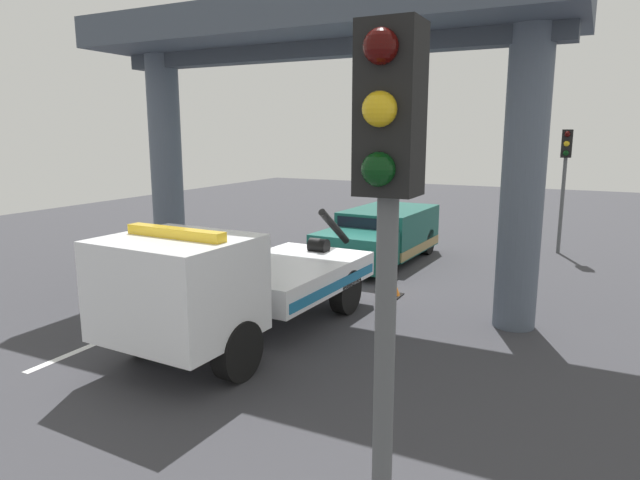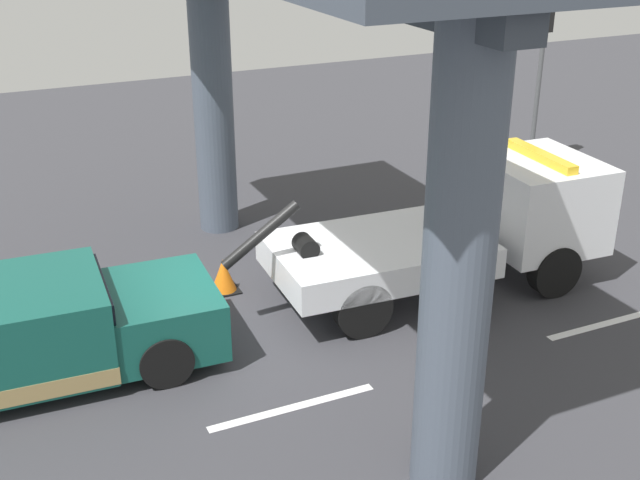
{
  "view_description": "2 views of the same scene",
  "coord_description": "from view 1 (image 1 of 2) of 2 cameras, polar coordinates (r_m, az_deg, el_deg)",
  "views": [
    {
      "loc": [
        12.84,
        5.94,
        3.97
      ],
      "look_at": [
        -0.09,
        -0.56,
        1.16
      ],
      "focal_mm": 31.07,
      "sensor_mm": 36.0,
      "label": 1
    },
    {
      "loc": [
        -3.75,
        -11.54,
        7.04
      ],
      "look_at": [
        1.47,
        -0.14,
        1.51
      ],
      "focal_mm": 45.45,
      "sensor_mm": 36.0,
      "label": 2
    }
  ],
  "objects": [
    {
      "name": "ground_plane",
      "position": [
        14.7,
        1.79,
        -4.88
      ],
      "size": [
        60.0,
        40.0,
        0.1
      ],
      "primitive_type": "cube",
      "color": "#38383D"
    },
    {
      "name": "lane_stripe_west",
      "position": [
        20.98,
        2.75,
        0.08
      ],
      "size": [
        2.6,
        0.16,
        0.01
      ],
      "primitive_type": "cube",
      "color": "silver",
      "rests_on": "ground"
    },
    {
      "name": "traffic_cone_orange",
      "position": [
        13.8,
        7.28,
        -4.48
      ],
      "size": [
        0.55,
        0.55,
        0.65
      ],
      "color": "orange",
      "rests_on": "ground"
    },
    {
      "name": "overpass_structure",
      "position": [
        13.19,
        -0.31,
        18.06
      ],
      "size": [
        3.6,
        11.2,
        6.7
      ],
      "color": "#4C5666",
      "rests_on": "ground"
    },
    {
      "name": "traffic_light_near",
      "position": [
        19.87,
        23.93,
        7.19
      ],
      "size": [
        0.39,
        0.32,
        4.07
      ],
      "color": "#515456",
      "rests_on": "ground"
    },
    {
      "name": "towed_van_green",
      "position": [
        17.51,
        6.41,
        0.43
      ],
      "size": [
        5.29,
        2.42,
        1.58
      ],
      "color": "#145147",
      "rests_on": "ground"
    },
    {
      "name": "lane_stripe_east",
      "position": [
        11.49,
        -22.79,
        -10.1
      ],
      "size": [
        2.6,
        0.16,
        0.01
      ],
      "primitive_type": "cube",
      "color": "silver",
      "rests_on": "ground"
    },
    {
      "name": "tow_truck_white",
      "position": [
        10.52,
        -9.07,
        -4.41
      ],
      "size": [
        7.3,
        2.66,
        2.46
      ],
      "color": "white",
      "rests_on": "ground"
    },
    {
      "name": "traffic_light_far",
      "position": [
        3.07,
        6.79,
        -1.75
      ],
      "size": [
        0.39,
        0.32,
        4.54
      ],
      "color": "#515456",
      "rests_on": "ground"
    },
    {
      "name": "lane_stripe_mid",
      "position": [
        15.81,
        -6.14,
        -3.6
      ],
      "size": [
        2.6,
        0.16,
        0.01
      ],
      "primitive_type": "cube",
      "color": "silver",
      "rests_on": "ground"
    }
  ]
}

